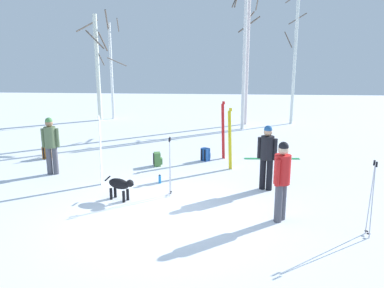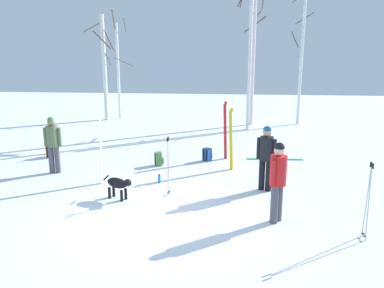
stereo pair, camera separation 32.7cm
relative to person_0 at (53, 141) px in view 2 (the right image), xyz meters
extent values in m
plane|color=white|center=(3.83, -2.71, -0.98)|extent=(60.00, 60.00, 0.00)
cylinder|color=#4C4C56|center=(-0.09, -0.01, -0.57)|extent=(0.16, 0.16, 0.82)
cylinder|color=#4C4C56|center=(0.09, 0.01, -0.57)|extent=(0.16, 0.16, 0.82)
cylinder|color=#566B47|center=(0.00, 0.00, 0.15)|extent=(0.34, 0.34, 0.62)
sphere|color=#997051|center=(0.00, 0.00, 0.57)|extent=(0.22, 0.22, 0.22)
sphere|color=#4C8C4C|center=(0.00, 0.00, 0.63)|extent=(0.21, 0.21, 0.21)
cylinder|color=#566B47|center=(-0.21, -0.03, 0.13)|extent=(0.10, 0.10, 0.56)
cylinder|color=#566B47|center=(0.21, 0.03, 0.13)|extent=(0.10, 0.10, 0.56)
cylinder|color=black|center=(6.12, -0.77, -0.57)|extent=(0.16, 0.16, 0.82)
cylinder|color=black|center=(6.29, -0.84, -0.57)|extent=(0.16, 0.16, 0.82)
cylinder|color=black|center=(6.21, -0.80, 0.15)|extent=(0.34, 0.34, 0.62)
sphere|color=tan|center=(6.21, -0.80, 0.57)|extent=(0.22, 0.22, 0.22)
sphere|color=#265999|center=(6.21, -0.80, 0.63)|extent=(0.21, 0.21, 0.21)
cylinder|color=black|center=(6.01, -0.72, 0.13)|extent=(0.10, 0.10, 0.56)
cylinder|color=black|center=(6.40, -0.88, 0.13)|extent=(0.10, 0.10, 0.56)
cylinder|color=#4C4C56|center=(6.35, -2.64, -0.57)|extent=(0.16, 0.16, 0.82)
cylinder|color=#4C4C56|center=(6.24, -2.79, -0.57)|extent=(0.16, 0.16, 0.82)
cylinder|color=red|center=(6.30, -2.71, 0.15)|extent=(0.34, 0.34, 0.62)
sphere|color=beige|center=(6.30, -2.71, 0.57)|extent=(0.22, 0.22, 0.22)
sphere|color=black|center=(6.30, -2.71, 0.63)|extent=(0.21, 0.21, 0.21)
cylinder|color=red|center=(6.42, -2.54, 0.13)|extent=(0.10, 0.10, 0.56)
cylinder|color=red|center=(6.17, -2.88, 0.13)|extent=(0.10, 0.10, 0.56)
ellipsoid|color=black|center=(2.57, -1.86, -0.57)|extent=(0.64, 0.44, 0.26)
sphere|color=black|center=(2.88, -1.99, -0.51)|extent=(0.18, 0.18, 0.18)
ellipsoid|color=black|center=(2.93, -2.02, -0.53)|extent=(0.12, 0.09, 0.06)
cylinder|color=black|center=(2.25, -1.72, -0.49)|extent=(0.19, 0.11, 0.17)
cylinder|color=black|center=(2.78, -1.86, -0.84)|extent=(0.07, 0.07, 0.28)
cylinder|color=black|center=(2.72, -2.01, -0.84)|extent=(0.07, 0.07, 0.28)
cylinder|color=black|center=(2.42, -1.71, -0.84)|extent=(0.07, 0.07, 0.28)
cylinder|color=black|center=(2.36, -1.85, -0.84)|extent=(0.07, 0.07, 0.28)
cube|color=white|center=(1.75, -0.69, -0.08)|extent=(0.03, 0.21, 1.81)
cube|color=white|center=(1.75, -0.69, 0.87)|extent=(0.02, 0.06, 0.10)
cube|color=white|center=(1.76, -0.75, -0.08)|extent=(0.03, 0.21, 1.81)
cube|color=white|center=(1.76, -0.75, 0.87)|extent=(0.02, 0.06, 0.10)
cube|color=red|center=(5.08, 2.26, -0.03)|extent=(0.12, 0.13, 1.90)
cube|color=red|center=(5.08, 2.26, 0.95)|extent=(0.05, 0.06, 0.10)
cube|color=red|center=(5.04, 2.30, -0.03)|extent=(0.12, 0.13, 1.90)
cube|color=red|center=(5.04, 2.30, 0.95)|extent=(0.05, 0.06, 0.10)
cube|color=yellow|center=(5.26, 1.04, -0.07)|extent=(0.13, 0.14, 1.83)
cube|color=yellow|center=(5.26, 1.04, 0.89)|extent=(0.05, 0.06, 0.10)
cube|color=yellow|center=(5.30, 1.00, -0.07)|extent=(0.13, 0.14, 1.83)
cube|color=yellow|center=(5.30, 1.00, 0.89)|extent=(0.05, 0.06, 0.10)
cube|color=green|center=(6.78, 2.28, -0.97)|extent=(1.91, 0.21, 0.02)
cube|color=#333338|center=(6.83, 2.28, -0.95)|extent=(0.12, 0.07, 0.03)
cube|color=green|center=(6.77, 2.38, -0.97)|extent=(1.91, 0.21, 0.02)
cube|color=#333338|center=(6.82, 2.38, -0.95)|extent=(0.12, 0.07, 0.03)
cylinder|color=#B2B2BC|center=(7.89, -3.23, -0.28)|extent=(0.02, 0.10, 1.41)
cylinder|color=black|center=(7.89, -3.23, 0.48)|extent=(0.04, 0.04, 0.10)
cylinder|color=black|center=(7.89, -3.23, -0.91)|extent=(0.07, 0.07, 0.01)
cylinder|color=#B2B2BC|center=(7.89, -3.33, -0.28)|extent=(0.02, 0.10, 1.41)
cylinder|color=black|center=(7.89, -3.33, 0.48)|extent=(0.04, 0.04, 0.10)
cylinder|color=black|center=(7.89, -3.33, -0.91)|extent=(0.07, 0.07, 0.01)
cylinder|color=#B2B2BC|center=(3.76, -1.39, -0.28)|extent=(0.02, 0.10, 1.39)
cylinder|color=black|center=(3.76, -1.39, 0.46)|extent=(0.04, 0.04, 0.10)
cylinder|color=black|center=(3.76, -1.39, -0.91)|extent=(0.07, 0.07, 0.01)
cylinder|color=#B2B2BC|center=(3.76, -1.50, -0.28)|extent=(0.02, 0.10, 1.39)
cylinder|color=black|center=(3.76, -1.50, 0.46)|extent=(0.04, 0.04, 0.10)
cylinder|color=black|center=(3.76, -1.50, -0.91)|extent=(0.07, 0.07, 0.01)
cube|color=#1E4C99|center=(4.47, 1.89, -0.76)|extent=(0.33, 0.32, 0.44)
cube|color=#1E4C99|center=(4.55, 1.99, -0.83)|extent=(0.19, 0.17, 0.20)
cube|color=black|center=(4.46, 1.75, -0.76)|extent=(0.04, 0.04, 0.37)
cube|color=black|center=(4.35, 1.84, -0.76)|extent=(0.04, 0.04, 0.37)
cube|color=#4C7F3F|center=(2.96, 1.14, -0.76)|extent=(0.26, 0.31, 0.44)
cube|color=#4C7F3F|center=(3.08, 1.18, -0.83)|extent=(0.11, 0.20, 0.20)
cube|color=black|center=(2.87, 1.04, -0.76)|extent=(0.03, 0.04, 0.37)
cube|color=black|center=(2.83, 1.18, -0.76)|extent=(0.03, 0.04, 0.37)
cube|color=#99591E|center=(-1.03, 1.69, -0.76)|extent=(0.29, 0.23, 0.44)
cube|color=#99591E|center=(-1.05, 1.82, -0.83)|extent=(0.20, 0.09, 0.20)
cube|color=black|center=(-0.94, 1.59, -0.76)|extent=(0.04, 0.03, 0.37)
cube|color=black|center=(-1.08, 1.57, -0.76)|extent=(0.04, 0.03, 0.37)
cylinder|color=#1E72BF|center=(3.34, -0.56, -0.87)|extent=(0.07, 0.07, 0.22)
cylinder|color=black|center=(3.34, -0.56, -0.74)|extent=(0.05, 0.05, 0.02)
cylinder|color=silver|center=(-1.95, 9.98, 1.91)|extent=(0.23, 0.23, 5.78)
cylinder|color=brown|center=(-1.53, 9.90, 3.35)|extent=(0.25, 0.91, 0.98)
cylinder|color=brown|center=(-2.54, 10.38, 4.23)|extent=(0.87, 1.26, 0.77)
cylinder|color=brown|center=(-1.33, 10.12, 4.46)|extent=(0.36, 1.31, 1.01)
cylinder|color=brown|center=(-1.85, 9.54, 3.45)|extent=(0.96, 0.30, 1.00)
cylinder|color=silver|center=(-1.38, 10.65, 1.72)|extent=(0.15, 0.15, 5.39)
cylinder|color=brown|center=(-0.91, 10.25, 2.28)|extent=(0.85, 1.00, 0.50)
cylinder|color=brown|center=(-0.91, 10.75, 4.29)|extent=(0.25, 0.99, 0.67)
cylinder|color=brown|center=(-1.85, 10.34, 2.46)|extent=(0.68, 0.98, 0.75)
cylinder|color=white|center=(6.00, 7.98, 2.28)|extent=(0.16, 0.16, 6.52)
cylinder|color=brown|center=(6.52, 7.99, 4.98)|extent=(0.09, 1.07, 0.60)
cylinder|color=silver|center=(6.21, 9.37, 2.92)|extent=(0.20, 0.20, 7.81)
cylinder|color=brown|center=(6.29, 9.92, 4.18)|extent=(1.14, 0.24, 0.83)
cylinder|color=brown|center=(6.26, 9.63, 4.46)|extent=(0.58, 0.18, 0.67)
cylinder|color=silver|center=(8.71, 9.81, 2.47)|extent=(0.16, 0.16, 6.89)
cylinder|color=brown|center=(8.30, 9.68, 3.40)|extent=(0.33, 0.87, 0.86)
cylinder|color=brown|center=(8.81, 10.24, 4.48)|extent=(0.90, 0.27, 0.58)
camera|label=1|loc=(5.07, -10.03, 2.33)|focal=33.99mm
camera|label=2|loc=(5.39, -10.00, 2.33)|focal=33.99mm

